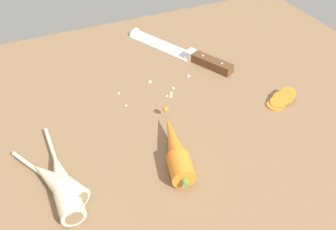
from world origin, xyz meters
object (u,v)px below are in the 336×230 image
(parsnip_mid_left, at_px, (57,182))
(carrot_slice_stack, at_px, (281,99))
(chefs_knife, at_px, (173,49))
(whole_carrot, at_px, (175,149))
(parsnip_front, at_px, (63,183))

(parsnip_mid_left, height_order, carrot_slice_stack, parsnip_mid_left)
(chefs_knife, bearing_deg, carrot_slice_stack, -67.22)
(chefs_knife, height_order, carrot_slice_stack, same)
(chefs_knife, height_order, whole_carrot, whole_carrot)
(chefs_knife, height_order, parsnip_front, parsnip_front)
(chefs_knife, relative_size, parsnip_mid_left, 1.91)
(chefs_knife, xyz_separation_m, carrot_slice_stack, (0.12, -0.30, 0.00))
(parsnip_front, bearing_deg, whole_carrot, -1.46)
(whole_carrot, xyz_separation_m, parsnip_front, (-0.20, 0.01, -0.00))
(parsnip_front, bearing_deg, parsnip_mid_left, 146.02)
(parsnip_mid_left, xyz_separation_m, carrot_slice_stack, (0.49, 0.04, -0.01))
(whole_carrot, xyz_separation_m, parsnip_mid_left, (-0.21, 0.01, -0.00))
(whole_carrot, distance_m, parsnip_front, 0.20)
(chefs_knife, xyz_separation_m, parsnip_front, (-0.36, -0.34, 0.01))
(whole_carrot, relative_size, parsnip_mid_left, 1.18)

